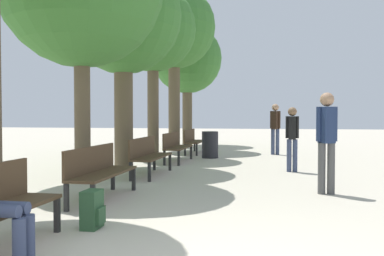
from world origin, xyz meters
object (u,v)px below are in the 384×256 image
(bench_row_3, at_px, (175,145))
(bench_row_4, at_px, (193,139))
(bench_row_1, at_px, (99,169))
(pedestrian_mid, at_px, (275,126))
(tree_row_4, at_px, (174,29))
(tree_row_2, at_px, (123,18))
(tree_row_5, at_px, (187,60))
(trash_bin, at_px, (210,145))
(backpack, at_px, (92,210))
(tree_row_3, at_px, (153,30))
(pedestrian_far, at_px, (327,136))
(pedestrian_near, at_px, (292,135))
(bench_row_2, at_px, (148,153))

(bench_row_3, bearing_deg, bench_row_4, 90.00)
(bench_row_1, relative_size, pedestrian_mid, 1.08)
(bench_row_3, relative_size, tree_row_4, 0.29)
(tree_row_2, bearing_deg, bench_row_4, 76.92)
(tree_row_5, xyz_separation_m, trash_bin, (1.84, -5.59, -3.46))
(backpack, relative_size, pedestrian_mid, 0.26)
(tree_row_3, bearing_deg, bench_row_3, -50.42)
(bench_row_4, xyz_separation_m, tree_row_4, (-1.02, 1.47, 4.25))
(tree_row_2, bearing_deg, trash_bin, 57.79)
(tree_row_3, distance_m, pedestrian_far, 8.02)
(bench_row_3, relative_size, pedestrian_near, 1.22)
(bench_row_3, relative_size, tree_row_2, 0.35)
(tree_row_2, bearing_deg, bench_row_1, -75.92)
(bench_row_3, bearing_deg, pedestrian_mid, 45.06)
(tree_row_4, bearing_deg, trash_bin, -57.82)
(tree_row_4, height_order, backpack, tree_row_4)
(bench_row_2, distance_m, tree_row_3, 5.52)
(bench_row_2, relative_size, trash_bin, 2.24)
(bench_row_2, distance_m, tree_row_5, 10.38)
(bench_row_2, xyz_separation_m, pedestrian_far, (3.68, -1.66, 0.50))
(tree_row_4, bearing_deg, bench_row_2, -81.83)
(pedestrian_far, bearing_deg, bench_row_2, 155.80)
(bench_row_4, height_order, trash_bin, bench_row_4)
(bench_row_3, relative_size, pedestrian_far, 1.08)
(bench_row_4, xyz_separation_m, backpack, (0.63, -10.14, -0.27))
(tree_row_2, distance_m, tree_row_3, 2.81)
(trash_bin, bearing_deg, bench_row_2, -101.17)
(backpack, distance_m, pedestrian_mid, 10.48)
(bench_row_4, height_order, tree_row_2, tree_row_2)
(pedestrian_mid, xyz_separation_m, trash_bin, (-2.05, -1.53, -0.58))
(tree_row_2, bearing_deg, backpack, -73.97)
(bench_row_4, distance_m, tree_row_5, 5.43)
(tree_row_3, bearing_deg, trash_bin, 3.82)
(tree_row_3, distance_m, tree_row_4, 3.12)
(bench_row_2, relative_size, bench_row_4, 1.00)
(bench_row_4, relative_size, tree_row_5, 0.34)
(bench_row_3, relative_size, bench_row_4, 1.00)
(backpack, bearing_deg, tree_row_2, 106.03)
(pedestrian_near, bearing_deg, bench_row_2, -159.62)
(bench_row_4, bearing_deg, trash_bin, -60.57)
(tree_row_4, xyz_separation_m, backpack, (1.65, -11.61, -4.52))
(bench_row_1, bearing_deg, bench_row_2, 90.00)
(bench_row_3, xyz_separation_m, pedestrian_near, (3.24, -1.61, 0.39))
(backpack, height_order, pedestrian_mid, pedestrian_mid)
(bench_row_1, height_order, pedestrian_far, pedestrian_far)
(bench_row_2, xyz_separation_m, bench_row_3, (0.00, 2.82, 0.00))
(bench_row_1, relative_size, pedestrian_near, 1.22)
(tree_row_4, xyz_separation_m, pedestrian_near, (4.26, -5.90, -3.86))
(bench_row_4, bearing_deg, tree_row_5, 103.86)
(tree_row_3, bearing_deg, pedestrian_far, -50.50)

